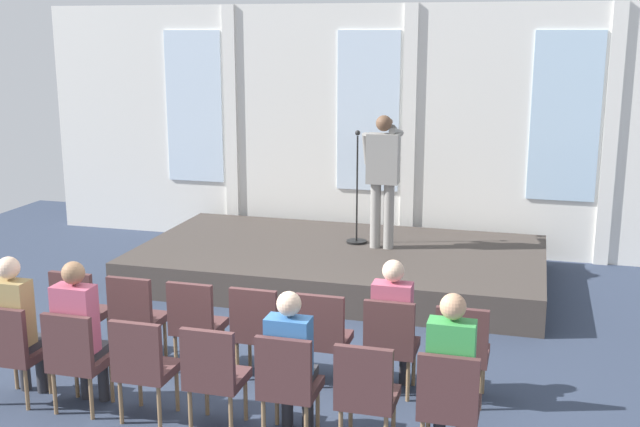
{
  "coord_description": "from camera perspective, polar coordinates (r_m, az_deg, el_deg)",
  "views": [
    {
      "loc": [
        2.46,
        -6.24,
        3.28
      ],
      "look_at": [
        0.16,
        2.05,
        1.28
      ],
      "focal_mm": 44.14,
      "sensor_mm": 36.0,
      "label": 1
    }
  ],
  "objects": [
    {
      "name": "rear_partition",
      "position": [
        11.96,
        3.67,
        6.22
      ],
      "size": [
        10.6,
        0.14,
        3.68
      ],
      "color": "silver",
      "rests_on": "ground"
    },
    {
      "name": "audience_r1_c0",
      "position": [
        7.59,
        -21.19,
        -7.29
      ],
      "size": [
        0.36,
        0.39,
        1.36
      ],
      "color": "#2D2D33",
      "rests_on": "ground"
    },
    {
      "name": "speaker",
      "position": [
        10.42,
        4.58,
        3.06
      ],
      "size": [
        0.5,
        0.69,
        1.78
      ],
      "color": "gray",
      "rests_on": "stage_platform"
    },
    {
      "name": "chair_r0_c3",
      "position": [
        7.59,
        -4.54,
        -8.16
      ],
      "size": [
        0.46,
        0.44,
        0.94
      ],
      "color": "olive",
      "rests_on": "ground"
    },
    {
      "name": "audience_r1_c4",
      "position": [
        6.47,
        -2.13,
        -10.32
      ],
      "size": [
        0.36,
        0.39,
        1.27
      ],
      "color": "#2D2D33",
      "rests_on": "ground"
    },
    {
      "name": "chair_r1_c3",
      "position": [
        6.68,
        -7.72,
        -11.31
      ],
      "size": [
        0.46,
        0.44,
        0.94
      ],
      "color": "olive",
      "rests_on": "ground"
    },
    {
      "name": "chair_r1_c0",
      "position": [
        7.6,
        -21.41,
        -9.03
      ],
      "size": [
        0.46,
        0.44,
        0.94
      ],
      "color": "olive",
      "rests_on": "ground"
    },
    {
      "name": "chair_r1_c4",
      "position": [
        6.47,
        -2.35,
        -12.03
      ],
      "size": [
        0.46,
        0.44,
        0.94
      ],
      "color": "olive",
      "rests_on": "ground"
    },
    {
      "name": "chair_r0_c2",
      "position": [
        7.82,
        -9.02,
        -7.63
      ],
      "size": [
        0.46,
        0.44,
        0.94
      ],
      "color": "olive",
      "rests_on": "ground"
    },
    {
      "name": "chair_r1_c5",
      "position": [
        6.32,
        3.36,
        -12.68
      ],
      "size": [
        0.46,
        0.44,
        0.94
      ],
      "color": "olive",
      "rests_on": "ground"
    },
    {
      "name": "stage_platform",
      "position": [
        10.62,
        1.45,
        -3.68
      ],
      "size": [
        5.34,
        2.92,
        0.43
      ],
      "primitive_type": "cube",
      "color": "#3F3833",
      "rests_on": "ground"
    },
    {
      "name": "chair_r1_c1",
      "position": [
        7.25,
        -17.26,
        -9.78
      ],
      "size": [
        0.46,
        0.44,
        0.94
      ],
      "color": "olive",
      "rests_on": "ground"
    },
    {
      "name": "chair_r0_c6",
      "position": [
        7.2,
        10.27,
        -9.54
      ],
      "size": [
        0.46,
        0.44,
        0.94
      ],
      "color": "olive",
      "rests_on": "ground"
    },
    {
      "name": "chair_r0_c4",
      "position": [
        7.41,
        0.2,
        -8.66
      ],
      "size": [
        0.46,
        0.44,
        0.94
      ],
      "color": "olive",
      "rests_on": "ground"
    },
    {
      "name": "mic_stand",
      "position": [
        10.78,
        2.68,
        -0.39
      ],
      "size": [
        0.28,
        0.28,
        1.55
      ],
      "color": "black",
      "rests_on": "stage_platform"
    },
    {
      "name": "ground_plane",
      "position": [
        7.47,
        -5.52,
        -13.03
      ],
      "size": [
        14.0,
        14.0,
        0.0
      ],
      "primitive_type": "plane",
      "color": "#2D384C"
    },
    {
      "name": "audience_r1_c6",
      "position": [
        6.21,
        9.47,
        -11.05
      ],
      "size": [
        0.36,
        0.39,
        1.37
      ],
      "color": "#2D2D33",
      "rests_on": "ground"
    },
    {
      "name": "chair_r0_c0",
      "position": [
        8.42,
        -17.08,
        -6.55
      ],
      "size": [
        0.46,
        0.44,
        0.94
      ],
      "color": "olive",
      "rests_on": "ground"
    },
    {
      "name": "audience_r0_c5",
      "position": [
        7.29,
        5.31,
        -7.59
      ],
      "size": [
        0.36,
        0.39,
        1.28
      ],
      "color": "#2D2D33",
      "rests_on": "ground"
    },
    {
      "name": "chair_r1_c6",
      "position": [
        6.23,
        9.31,
        -13.23
      ],
      "size": [
        0.46,
        0.44,
        0.94
      ],
      "color": "olive",
      "rests_on": "ground"
    },
    {
      "name": "audience_r1_c1",
      "position": [
        7.23,
        -17.05,
        -7.94
      ],
      "size": [
        0.36,
        0.39,
        1.37
      ],
      "color": "#2D2D33",
      "rests_on": "ground"
    },
    {
      "name": "chair_r0_c1",
      "position": [
        8.1,
        -13.2,
        -7.09
      ],
      "size": [
        0.46,
        0.44,
        0.94
      ],
      "color": "olive",
      "rests_on": "ground"
    },
    {
      "name": "chair_r1_c2",
      "position": [
        6.94,
        -12.7,
        -10.55
      ],
      "size": [
        0.46,
        0.44,
        0.94
      ],
      "color": "olive",
      "rests_on": "ground"
    },
    {
      "name": "chair_r0_c5",
      "position": [
        7.28,
        5.16,
        -9.13
      ],
      "size": [
        0.46,
        0.44,
        0.94
      ],
      "color": "olive",
      "rests_on": "ground"
    }
  ]
}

